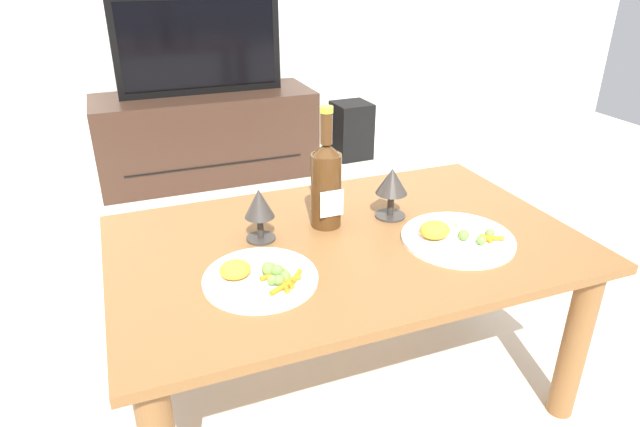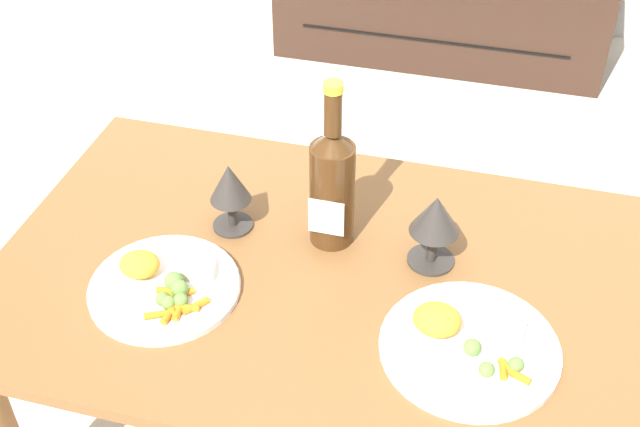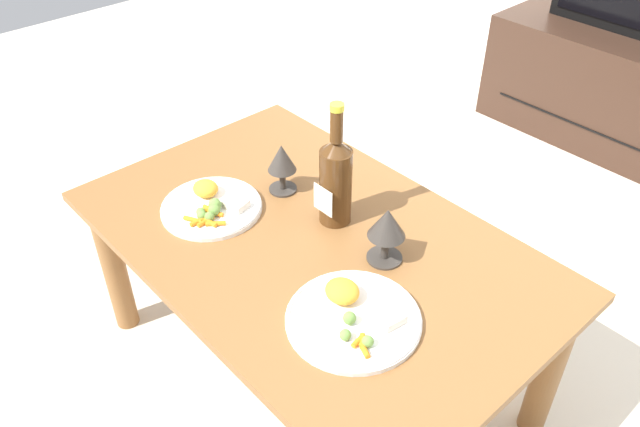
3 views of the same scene
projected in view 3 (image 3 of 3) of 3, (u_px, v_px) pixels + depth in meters
name	position (u px, v px, depth m)	size (l,w,h in m)	color
ground_plane	(313.00, 369.00, 1.90)	(6.40, 6.40, 0.00)	beige
dining_table	(312.00, 264.00, 1.64)	(1.21, 0.76, 0.51)	brown
tv_stand	(629.00, 94.00, 2.76)	(1.20, 0.47, 0.49)	#382319
wine_bottle	(336.00, 178.00, 1.57)	(0.08, 0.08, 0.33)	#4C2D14
goblet_left	(282.00, 161.00, 1.70)	(0.08, 0.08, 0.14)	#38332D
goblet_right	(387.00, 226.00, 1.47)	(0.09, 0.09, 0.15)	#38332D
dinner_plate_left	(211.00, 206.00, 1.67)	(0.27, 0.27, 0.05)	white
dinner_plate_right	(353.00, 316.00, 1.37)	(0.29, 0.29, 0.06)	white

